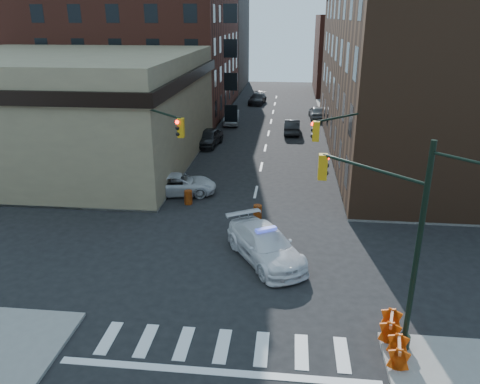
% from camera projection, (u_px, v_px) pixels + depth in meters
% --- Properties ---
extents(ground, '(140.00, 140.00, 0.00)m').
position_uv_depth(ground, '(241.00, 260.00, 24.18)').
color(ground, black).
rests_on(ground, ground).
extents(sidewalk_nw, '(34.00, 54.50, 0.15)m').
position_uv_depth(sidewalk_nw, '(82.00, 119.00, 56.93)').
color(sidewalk_nw, gray).
rests_on(sidewalk_nw, ground).
extents(sidewalk_ne, '(34.00, 54.50, 0.15)m').
position_uv_depth(sidewalk_ne, '(476.00, 128.00, 52.31)').
color(sidewalk_ne, gray).
rests_on(sidewalk_ne, ground).
extents(bank_building, '(22.00, 22.00, 9.00)m').
position_uv_depth(bank_building, '(63.00, 108.00, 39.65)').
color(bank_building, '#897B59').
rests_on(bank_building, ground).
extents(apartment_block, '(25.00, 25.00, 24.00)m').
position_uv_depth(apartment_block, '(129.00, 14.00, 59.01)').
color(apartment_block, '#57251B').
rests_on(apartment_block, ground).
extents(commercial_row_ne, '(14.00, 34.00, 14.00)m').
position_uv_depth(commercial_row_ne, '(414.00, 74.00, 41.34)').
color(commercial_row_ne, '#462C1C').
rests_on(commercial_row_ne, ground).
extents(filler_nw, '(20.00, 18.00, 16.00)m').
position_uv_depth(filler_nw, '(187.00, 40.00, 80.64)').
color(filler_nw, '#51433C').
rests_on(filler_nw, ground).
extents(filler_ne, '(16.00, 16.00, 12.00)m').
position_uv_depth(filler_ne, '(366.00, 55.00, 74.61)').
color(filler_ne, '#57251B').
rests_on(filler_ne, ground).
extents(signal_pole_se, '(5.40, 5.27, 8.00)m').
position_uv_depth(signal_pole_se, '(392.00, 230.00, 16.81)').
color(signal_pole_se, black).
rests_on(signal_pole_se, sidewalk_se).
extents(signal_pole_nw, '(3.58, 3.67, 8.00)m').
position_uv_depth(signal_pole_nw, '(154.00, 148.00, 28.20)').
color(signal_pole_nw, black).
rests_on(signal_pole_nw, sidewalk_nw).
extents(signal_pole_ne, '(3.67, 3.58, 8.00)m').
position_uv_depth(signal_pole_ne, '(351.00, 154.00, 27.04)').
color(signal_pole_ne, black).
rests_on(signal_pole_ne, sidewalk_ne).
extents(tree_ne_near, '(3.00, 3.00, 4.85)m').
position_uv_depth(tree_ne_near, '(344.00, 106.00, 46.38)').
color(tree_ne_near, black).
rests_on(tree_ne_near, sidewalk_ne).
extents(tree_ne_far, '(3.00, 3.00, 4.85)m').
position_uv_depth(tree_ne_far, '(337.00, 93.00, 53.82)').
color(tree_ne_far, black).
rests_on(tree_ne_far, sidewalk_ne).
extents(police_car, '(5.00, 6.26, 1.70)m').
position_uv_depth(police_car, '(265.00, 245.00, 23.90)').
color(police_car, white).
rests_on(police_car, ground).
extents(pickup, '(5.60, 3.30, 1.46)m').
position_uv_depth(pickup, '(179.00, 184.00, 32.87)').
color(pickup, silver).
rests_on(pickup, ground).
extents(parked_car_wnear, '(2.55, 5.01, 1.64)m').
position_uv_depth(parked_car_wnear, '(209.00, 138.00, 45.11)').
color(parked_car_wnear, black).
rests_on(parked_car_wnear, ground).
extents(parked_car_wfar, '(1.99, 4.84, 1.56)m').
position_uv_depth(parked_car_wfar, '(232.00, 117.00, 54.29)').
color(parked_car_wfar, gray).
rests_on(parked_car_wfar, ground).
extents(parked_car_wdeep, '(2.57, 5.31, 1.49)m').
position_uv_depth(parked_car_wdeep, '(257.00, 99.00, 66.86)').
color(parked_car_wdeep, black).
rests_on(parked_car_wdeep, ground).
extents(parked_car_enear, '(1.66, 4.64, 1.52)m').
position_uv_depth(parked_car_enear, '(292.00, 126.00, 49.89)').
color(parked_car_enear, black).
rests_on(parked_car_enear, ground).
extents(parked_car_efar, '(2.01, 4.55, 1.52)m').
position_uv_depth(parked_car_efar, '(317.00, 112.00, 57.41)').
color(parked_car_efar, gray).
rests_on(parked_car_efar, ground).
extents(pedestrian_a, '(0.68, 0.65, 1.56)m').
position_uv_depth(pedestrian_a, '(151.00, 196.00, 30.09)').
color(pedestrian_a, black).
rests_on(pedestrian_a, sidewalk_nw).
extents(pedestrian_b, '(0.94, 0.87, 1.55)m').
position_uv_depth(pedestrian_b, '(127.00, 184.00, 32.24)').
color(pedestrian_b, black).
rests_on(pedestrian_b, sidewalk_nw).
extents(pedestrian_c, '(1.09, 0.95, 1.77)m').
position_uv_depth(pedestrian_c, '(54.00, 191.00, 30.71)').
color(pedestrian_c, '#202431').
rests_on(pedestrian_c, sidewalk_nw).
extents(barrel_road, '(0.68, 0.68, 0.92)m').
position_uv_depth(barrel_road, '(258.00, 212.00, 28.88)').
color(barrel_road, orange).
rests_on(barrel_road, ground).
extents(barrel_bank, '(0.62, 0.62, 0.95)m').
position_uv_depth(barrel_bank, '(188.00, 197.00, 31.21)').
color(barrel_bank, '#CF4909').
rests_on(barrel_bank, ground).
extents(barricade_se_a, '(0.89, 1.33, 0.91)m').
position_uv_depth(barricade_se_a, '(390.00, 326.00, 18.03)').
color(barricade_se_a, '#C16009').
rests_on(barricade_se_a, sidewalk_se).
extents(barricade_se_b, '(0.75, 1.22, 0.85)m').
position_uv_depth(barricade_se_b, '(398.00, 352.00, 16.69)').
color(barricade_se_b, red).
rests_on(barricade_se_b, sidewalk_se).
extents(barricade_nw_a, '(1.26, 0.68, 0.92)m').
position_uv_depth(barricade_nw_a, '(131.00, 189.00, 32.27)').
color(barricade_nw_a, '#E93E0B').
rests_on(barricade_nw_a, sidewalk_nw).
extents(barricade_nw_b, '(1.27, 0.83, 0.88)m').
position_uv_depth(barricade_nw_b, '(116.00, 195.00, 31.24)').
color(barricade_nw_b, red).
rests_on(barricade_nw_b, sidewalk_nw).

